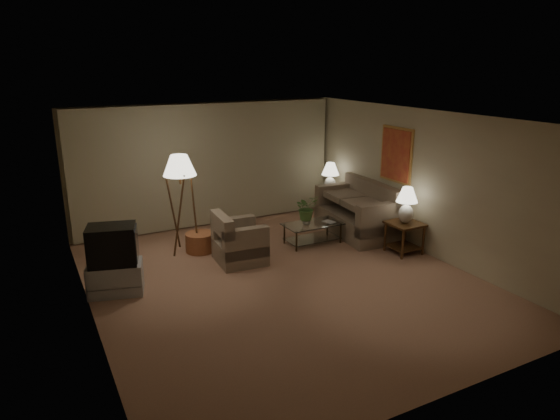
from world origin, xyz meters
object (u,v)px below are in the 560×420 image
Objects in this scene: side_table_far at (330,200)px; side_table_near at (405,232)px; coffee_table at (313,230)px; armchair at (240,243)px; floor_lamp at (182,202)px; tv_cabinet at (116,278)px; vase at (306,221)px; sofa at (356,214)px; table_lamp_far at (330,175)px; ottoman at (200,242)px; crt_tv at (112,245)px; table_lamp_near at (407,202)px.

side_table_near is at bearing -90.00° from side_table_far.
armchair is at bearing -173.08° from coffee_table.
coffee_table is 2.65m from floor_lamp.
floor_lamp reaches higher than tv_cabinet.
side_table_near is 2.60m from side_table_far.
sofa is at bearing 4.47° from vase.
coffee_table is 0.62× the size of floor_lamp.
sofa is 1.36m from side_table_near.
tv_cabinet is (-5.20, -1.84, -0.76)m from table_lamp_far.
coffee_table is 2.12× the size of ottoman.
crt_tv is at bearing -78.38° from sofa.
sofa is 3.33m from ottoman.
side_table_far is at bearing 9.21° from floor_lamp.
side_table_near is 1.79m from coffee_table.
table_lamp_far is 2.00m from coffee_table.
armchair is at bearing 22.71° from tv_cabinet.
side_table_near reaches higher than ottoman.
crt_tv is (-5.20, 0.76, -0.20)m from table_lamp_near.
side_table_far is 3.52m from ottoman.
floor_lamp is at bearing -170.79° from table_lamp_far.
floor_lamp is at bearing 151.73° from side_table_near.
floor_lamp reaches higher than side_table_near.
side_table_near is 4.26m from floor_lamp.
sofa is 5.10m from crt_tv.
side_table_far is (2.95, 1.55, 0.03)m from armchair.
sofa is 2.28× the size of tv_cabinet.
table_lamp_far is (-0.00, 2.60, 0.00)m from table_lamp_near.
tv_cabinet is at bearing -160.52° from table_lamp_far.
coffee_table is at bearing -17.06° from floor_lamp.
sofa is 1.84× the size of coffee_table.
vase is (-1.43, 1.25, -0.51)m from table_lamp_near.
sofa is 2.82m from armchair.
crt_tv reaches higher than coffee_table.
floor_lamp is at bearing 55.23° from tv_cabinet.
crt_tv reaches higher than ottoman.
coffee_table is (-1.28, -1.35, -0.73)m from table_lamp_far.
sofa reaches higher than coffee_table.
crt_tv is at bearing -147.75° from ottoman.
tv_cabinet is at bearing -78.38° from sofa.
coffee_table is 7.03× the size of vase.
coffee_table is at bearing -16.19° from ottoman.
armchair is (-2.80, -0.30, -0.07)m from sofa.
side_table_far is at bearing 11.92° from ottoman.
armchair is 1.18× the size of crt_tv.
table_lamp_far reaches higher than coffee_table.
table_lamp_far reaches higher than sofa.
crt_tv is (-5.20, 0.76, 0.39)m from side_table_near.
armchair is 0.52× the size of floor_lamp.
crt_tv is at bearing 0.00° from tv_cabinet.
coffee_table is 1.24× the size of tv_cabinet.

